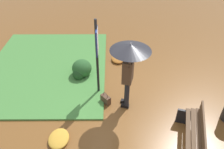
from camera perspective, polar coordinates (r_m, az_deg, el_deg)
ground_plane at (r=6.25m, az=4.99°, el=-8.23°), size 18.00×18.00×0.00m
grass_verge at (r=7.99m, az=-16.28°, el=1.93°), size 4.80×4.00×0.05m
person_with_umbrella at (r=5.26m, az=4.47°, el=3.79°), size 0.96×0.96×2.04m
info_sign_post at (r=5.85m, az=-3.83°, el=6.28°), size 0.44×0.07×2.30m
handbag at (r=6.26m, az=-1.64°, el=-6.35°), size 0.32×0.30×0.37m
park_bench at (r=5.45m, az=20.45°, el=-13.81°), size 1.44×0.74×0.75m
shrub_cluster at (r=7.20m, az=-7.90°, el=1.32°), size 0.69×0.63×0.57m
leaf_pile_near_person at (r=5.59m, az=-13.50°, el=-15.69°), size 0.61×0.49×0.13m
leaf_pile_by_bench at (r=8.01m, az=1.55°, el=4.04°), size 0.59×0.47×0.13m
leaf_pile_far_path at (r=8.62m, az=5.52°, el=6.57°), size 0.72×0.58×0.16m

